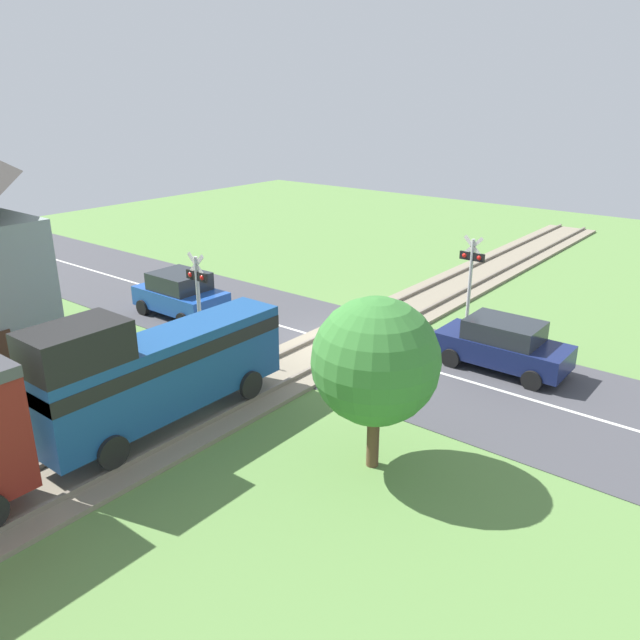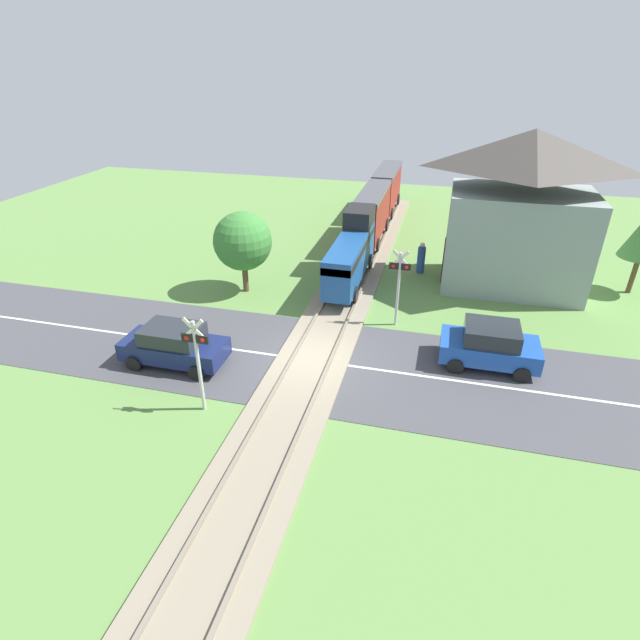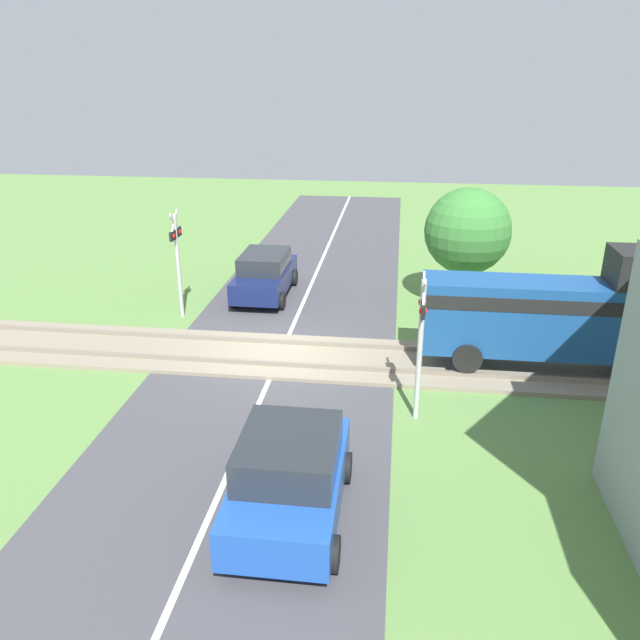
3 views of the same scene
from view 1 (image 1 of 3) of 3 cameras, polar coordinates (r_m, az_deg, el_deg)
ground_plane at (r=21.04m, az=1.95°, el=-2.23°), size 60.00×60.00×0.00m
road_surface at (r=21.04m, az=1.95°, el=-2.20°), size 48.00×6.40×0.02m
track_bed at (r=21.02m, az=1.95°, el=-2.06°), size 2.80×48.00×0.24m
car_near_crossing at (r=19.67m, az=16.37°, el=-2.15°), size 3.92×1.84×1.58m
car_far_side at (r=24.07m, az=-12.65°, el=2.36°), size 3.60×1.99×1.68m
crossing_signal_west_approach at (r=22.07m, az=13.62°, el=4.29°), size 0.90×0.18×3.45m
crossing_signal_east_approach at (r=19.52m, az=-11.09°, el=2.43°), size 0.90×0.18×3.45m
tree_roadside_hedge at (r=13.41m, az=5.10°, el=-3.77°), size 2.80×2.80×3.99m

